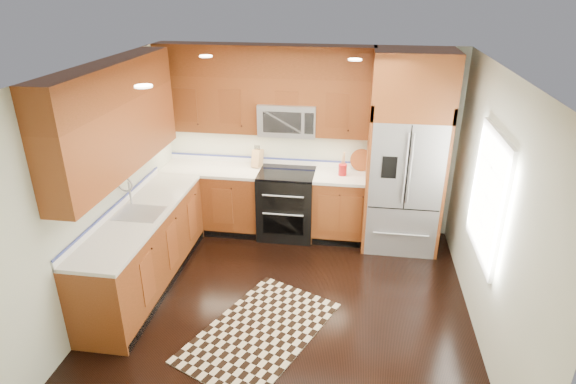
# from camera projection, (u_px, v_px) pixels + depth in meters

# --- Properties ---
(ground) EXTENTS (4.00, 4.00, 0.00)m
(ground) POSITION_uv_depth(u_px,v_px,m) (286.00, 306.00, 5.38)
(ground) COLOR black
(ground) RESTS_ON ground
(wall_back) EXTENTS (4.00, 0.02, 2.60)m
(wall_back) POSITION_uv_depth(u_px,v_px,m) (308.00, 141.00, 6.66)
(wall_back) COLOR beige
(wall_back) RESTS_ON ground
(wall_left) EXTENTS (0.02, 4.00, 2.60)m
(wall_left) POSITION_uv_depth(u_px,v_px,m) (101.00, 189.00, 5.12)
(wall_left) COLOR beige
(wall_left) RESTS_ON ground
(wall_right) EXTENTS (0.02, 4.00, 2.60)m
(wall_right) POSITION_uv_depth(u_px,v_px,m) (493.00, 214.00, 4.58)
(wall_right) COLOR beige
(wall_right) RESTS_ON ground
(window) EXTENTS (0.04, 1.10, 1.30)m
(window) POSITION_uv_depth(u_px,v_px,m) (488.00, 196.00, 4.72)
(window) COLOR white
(window) RESTS_ON ground
(base_cabinets) EXTENTS (2.85, 3.00, 0.90)m
(base_cabinets) POSITION_uv_depth(u_px,v_px,m) (202.00, 226.00, 6.17)
(base_cabinets) COLOR brown
(base_cabinets) RESTS_ON ground
(countertop) EXTENTS (2.86, 3.01, 0.04)m
(countertop) POSITION_uv_depth(u_px,v_px,m) (213.00, 189.00, 6.07)
(countertop) COLOR silver
(countertop) RESTS_ON base_cabinets
(upper_cabinets) EXTENTS (2.85, 3.00, 1.15)m
(upper_cabinets) POSITION_uv_depth(u_px,v_px,m) (204.00, 101.00, 5.69)
(upper_cabinets) COLOR brown
(upper_cabinets) RESTS_ON ground
(range) EXTENTS (0.76, 0.67, 0.95)m
(range) POSITION_uv_depth(u_px,v_px,m) (287.00, 204.00, 6.73)
(range) COLOR black
(range) RESTS_ON ground
(microwave) EXTENTS (0.76, 0.40, 0.42)m
(microwave) POSITION_uv_depth(u_px,v_px,m) (288.00, 119.00, 6.36)
(microwave) COLOR #B2B2B7
(microwave) RESTS_ON ground
(refrigerator) EXTENTS (0.98, 0.75, 2.60)m
(refrigerator) POSITION_uv_depth(u_px,v_px,m) (406.00, 154.00, 6.15)
(refrigerator) COLOR #B2B2B7
(refrigerator) RESTS_ON ground
(sink_faucet) EXTENTS (0.54, 0.44, 0.37)m
(sink_faucet) POSITION_uv_depth(u_px,v_px,m) (137.00, 208.00, 5.42)
(sink_faucet) COLOR #B2B2B7
(sink_faucet) RESTS_ON countertop
(rug) EXTENTS (1.61, 1.96, 0.01)m
(rug) POSITION_uv_depth(u_px,v_px,m) (260.00, 331.00, 4.99)
(rug) COLOR black
(rug) RESTS_ON ground
(knife_block) EXTENTS (0.14, 0.18, 0.31)m
(knife_block) POSITION_uv_depth(u_px,v_px,m) (257.00, 158.00, 6.71)
(knife_block) COLOR tan
(knife_block) RESTS_ON countertop
(utensil_crock) EXTENTS (0.13, 0.13, 0.32)m
(utensil_crock) POSITION_uv_depth(u_px,v_px,m) (343.00, 167.00, 6.42)
(utensil_crock) COLOR #AD1518
(utensil_crock) RESTS_ON countertop
(cutting_board) EXTENTS (0.33, 0.33, 0.02)m
(cutting_board) POSITION_uv_depth(u_px,v_px,m) (361.00, 170.00, 6.62)
(cutting_board) COLOR brown
(cutting_board) RESTS_ON countertop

